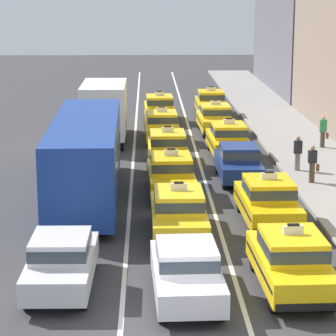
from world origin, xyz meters
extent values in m
cube|color=silver|center=(-1.60, 20.00, 0.00)|extent=(0.14, 80.00, 0.01)
cube|color=silver|center=(1.60, 20.00, 0.00)|extent=(0.14, 80.00, 0.01)
cube|color=gray|center=(7.20, 15.00, 0.07)|extent=(4.00, 90.00, 0.15)
cylinder|color=black|center=(-4.02, 4.66, 0.32)|extent=(0.25, 0.64, 0.64)
cylinder|color=black|center=(-2.58, 4.64, 0.32)|extent=(0.25, 0.64, 0.64)
cylinder|color=black|center=(-4.06, 1.82, 0.32)|extent=(0.25, 0.64, 0.64)
cylinder|color=black|center=(-2.61, 1.80, 0.32)|extent=(0.25, 0.64, 0.64)
cube|color=silver|center=(-3.32, 3.23, 0.65)|extent=(1.81, 4.32, 0.66)
cube|color=silver|center=(-3.32, 3.13, 1.28)|extent=(1.58, 1.92, 0.60)
cube|color=#2D3842|center=(-3.32, 3.13, 1.28)|extent=(1.60, 1.94, 0.33)
cylinder|color=black|center=(-4.38, 15.99, 0.32)|extent=(0.25, 0.64, 0.64)
cylinder|color=black|center=(-2.38, 16.02, 0.32)|extent=(0.25, 0.64, 0.64)
cylinder|color=black|center=(-4.26, 9.27, 0.32)|extent=(0.25, 0.64, 0.64)
cylinder|color=black|center=(-2.26, 9.30, 0.32)|extent=(0.25, 0.64, 0.64)
cube|color=navy|center=(-3.32, 12.64, 1.77)|extent=(2.69, 11.24, 2.90)
cube|color=#2D3842|center=(-3.32, 12.64, 2.02)|extent=(2.71, 10.79, 0.84)
cube|color=black|center=(-3.42, 18.19, 2.97)|extent=(2.13, 0.12, 0.36)
cylinder|color=black|center=(-4.15, 26.08, 0.32)|extent=(0.24, 0.64, 0.64)
cylinder|color=black|center=(-2.25, 26.08, 0.32)|extent=(0.24, 0.64, 0.64)
cylinder|color=black|center=(-4.14, 22.18, 0.32)|extent=(0.24, 0.64, 0.64)
cylinder|color=black|center=(-2.24, 22.18, 0.32)|extent=(0.24, 0.64, 0.64)
cube|color=black|center=(-3.20, 27.06, 1.37)|extent=(2.10, 2.20, 2.10)
cube|color=#2D3842|center=(-3.20, 28.13, 1.67)|extent=(1.93, 0.06, 0.76)
cube|color=silver|center=(-3.19, 23.80, 1.92)|extent=(2.30, 5.20, 2.70)
cylinder|color=black|center=(-0.65, 3.77, 0.32)|extent=(0.26, 0.65, 0.64)
cylinder|color=black|center=(0.79, 3.83, 0.32)|extent=(0.26, 0.65, 0.64)
cylinder|color=black|center=(-0.54, 0.94, 0.32)|extent=(0.26, 0.65, 0.64)
cylinder|color=black|center=(0.90, 0.99, 0.32)|extent=(0.26, 0.65, 0.64)
cube|color=silver|center=(0.12, 2.38, 0.65)|extent=(1.92, 4.36, 0.66)
cube|color=silver|center=(0.13, 2.28, 1.28)|extent=(1.63, 1.96, 0.60)
cube|color=#2D3842|center=(0.13, 2.28, 1.28)|extent=(1.65, 1.98, 0.33)
cylinder|color=black|center=(-0.63, 9.29, 0.32)|extent=(0.25, 0.64, 0.64)
cylinder|color=black|center=(0.85, 9.31, 0.32)|extent=(0.25, 0.64, 0.64)
cylinder|color=black|center=(-0.60, 6.23, 0.32)|extent=(0.25, 0.64, 0.64)
cylinder|color=black|center=(0.88, 6.25, 0.32)|extent=(0.25, 0.64, 0.64)
cube|color=yellow|center=(0.13, 7.77, 0.67)|extent=(1.85, 4.52, 0.70)
cube|color=black|center=(0.13, 7.77, 0.72)|extent=(1.86, 4.16, 0.10)
cube|color=yellow|center=(0.13, 7.62, 1.34)|extent=(1.62, 2.12, 0.64)
cube|color=#2D3842|center=(0.13, 7.62, 1.34)|extent=(1.64, 2.14, 0.35)
cube|color=white|center=(0.13, 7.62, 1.78)|extent=(0.56, 0.13, 0.24)
cube|color=black|center=(0.13, 7.62, 1.93)|extent=(0.32, 0.11, 0.06)
cube|color=black|center=(0.10, 9.98, 0.42)|extent=(1.71, 0.16, 0.20)
cube|color=black|center=(0.15, 5.56, 0.42)|extent=(1.71, 0.16, 0.20)
cylinder|color=black|center=(-0.74, 14.76, 0.32)|extent=(0.26, 0.65, 0.64)
cylinder|color=black|center=(0.74, 14.80, 0.32)|extent=(0.26, 0.65, 0.64)
cylinder|color=black|center=(-0.65, 11.70, 0.32)|extent=(0.26, 0.65, 0.64)
cylinder|color=black|center=(0.82, 11.74, 0.32)|extent=(0.26, 0.65, 0.64)
cube|color=yellow|center=(0.04, 13.25, 0.67)|extent=(1.93, 4.55, 0.70)
cube|color=black|center=(0.04, 13.25, 0.72)|extent=(1.94, 4.19, 0.10)
cube|color=yellow|center=(0.05, 13.10, 1.34)|extent=(1.66, 2.15, 0.64)
cube|color=#2D3842|center=(0.05, 13.10, 1.34)|extent=(1.68, 2.17, 0.35)
cube|color=white|center=(0.05, 13.10, 1.78)|extent=(0.56, 0.14, 0.24)
cube|color=black|center=(0.05, 13.10, 1.93)|extent=(0.32, 0.12, 0.06)
cube|color=black|center=(-0.02, 15.46, 0.42)|extent=(1.71, 0.19, 0.20)
cube|color=black|center=(0.11, 11.04, 0.42)|extent=(1.71, 0.19, 0.20)
cylinder|color=black|center=(-0.72, 19.93, 0.32)|extent=(0.25, 0.64, 0.64)
cylinder|color=black|center=(0.76, 19.96, 0.32)|extent=(0.25, 0.64, 0.64)
cylinder|color=black|center=(-0.67, 16.87, 0.32)|extent=(0.25, 0.64, 0.64)
cylinder|color=black|center=(0.81, 16.90, 0.32)|extent=(0.25, 0.64, 0.64)
cube|color=yellow|center=(0.05, 18.42, 0.67)|extent=(1.88, 4.53, 0.70)
cube|color=black|center=(0.05, 18.42, 0.72)|extent=(1.89, 4.17, 0.10)
cube|color=yellow|center=(0.05, 18.27, 1.34)|extent=(1.64, 2.13, 0.64)
cube|color=#2D3842|center=(0.05, 18.27, 1.34)|extent=(1.66, 2.15, 0.35)
cube|color=white|center=(0.05, 18.27, 1.78)|extent=(0.56, 0.13, 0.24)
cube|color=black|center=(0.05, 18.27, 1.93)|extent=(0.32, 0.12, 0.06)
cube|color=black|center=(0.01, 20.63, 0.42)|extent=(1.71, 0.17, 0.20)
cube|color=black|center=(0.08, 16.21, 0.42)|extent=(1.71, 0.17, 0.20)
cylinder|color=black|center=(-0.89, 25.94, 0.32)|extent=(0.26, 0.65, 0.64)
cylinder|color=black|center=(0.58, 25.98, 0.32)|extent=(0.26, 0.65, 0.64)
cylinder|color=black|center=(-0.81, 22.88, 0.32)|extent=(0.26, 0.65, 0.64)
cylinder|color=black|center=(0.67, 22.92, 0.32)|extent=(0.26, 0.65, 0.64)
cube|color=yellow|center=(-0.11, 24.43, 0.67)|extent=(1.92, 4.55, 0.70)
cube|color=black|center=(-0.11, 24.43, 0.72)|extent=(1.93, 4.19, 0.10)
cube|color=yellow|center=(-0.11, 24.28, 1.34)|extent=(1.66, 2.14, 0.64)
cube|color=#2D3842|center=(-0.11, 24.28, 1.34)|extent=(1.68, 2.16, 0.35)
cube|color=white|center=(-0.11, 24.28, 1.78)|extent=(0.56, 0.14, 0.24)
cube|color=black|center=(-0.11, 24.28, 1.93)|extent=(0.32, 0.12, 0.06)
cube|color=black|center=(-0.17, 26.64, 0.42)|extent=(1.71, 0.19, 0.20)
cube|color=black|center=(-0.05, 22.22, 0.42)|extent=(1.71, 0.19, 0.20)
cylinder|color=black|center=(-0.91, 32.40, 0.32)|extent=(0.26, 0.65, 0.64)
cylinder|color=black|center=(0.57, 32.44, 0.32)|extent=(0.26, 0.65, 0.64)
cylinder|color=black|center=(-0.82, 29.34, 0.32)|extent=(0.26, 0.65, 0.64)
cylinder|color=black|center=(0.66, 29.38, 0.32)|extent=(0.26, 0.65, 0.64)
cube|color=yellow|center=(-0.13, 30.89, 0.67)|extent=(1.93, 4.55, 0.70)
cube|color=black|center=(-0.13, 30.89, 0.72)|extent=(1.94, 4.19, 0.10)
cube|color=yellow|center=(-0.12, 30.74, 1.34)|extent=(1.66, 2.15, 0.64)
cube|color=#2D3842|center=(-0.12, 30.74, 1.34)|extent=(1.68, 2.17, 0.35)
cube|color=white|center=(-0.12, 30.74, 1.78)|extent=(0.56, 0.14, 0.24)
cube|color=black|center=(-0.12, 30.74, 1.93)|extent=(0.32, 0.12, 0.06)
cube|color=black|center=(-0.19, 33.10, 0.42)|extent=(1.71, 0.19, 0.20)
cube|color=black|center=(-0.06, 28.68, 0.42)|extent=(1.71, 0.19, 0.20)
cylinder|color=black|center=(2.28, 4.52, 0.32)|extent=(0.26, 0.65, 0.64)
cylinder|color=black|center=(3.75, 4.56, 0.32)|extent=(0.26, 0.65, 0.64)
cylinder|color=black|center=(2.37, 1.46, 0.32)|extent=(0.26, 0.65, 0.64)
cylinder|color=black|center=(3.84, 1.51, 0.32)|extent=(0.26, 0.65, 0.64)
cube|color=yellow|center=(3.06, 3.01, 0.67)|extent=(1.93, 4.55, 0.70)
cube|color=black|center=(3.06, 3.01, 0.72)|extent=(1.94, 4.19, 0.10)
cube|color=yellow|center=(3.06, 2.86, 1.34)|extent=(1.66, 2.15, 0.64)
cube|color=#2D3842|center=(3.06, 2.86, 1.34)|extent=(1.68, 2.17, 0.35)
cube|color=white|center=(3.06, 2.86, 1.78)|extent=(0.56, 0.14, 0.24)
cube|color=black|center=(3.06, 2.86, 1.93)|extent=(0.32, 0.12, 0.06)
cube|color=black|center=(2.99, 5.22, 0.42)|extent=(1.71, 0.19, 0.20)
cube|color=black|center=(3.12, 0.80, 0.42)|extent=(1.71, 0.19, 0.20)
cylinder|color=black|center=(2.58, 10.72, 0.32)|extent=(0.26, 0.65, 0.64)
cylinder|color=black|center=(4.06, 10.75, 0.32)|extent=(0.26, 0.65, 0.64)
cylinder|color=black|center=(2.66, 7.66, 0.32)|extent=(0.26, 0.65, 0.64)
cylinder|color=black|center=(4.14, 7.69, 0.32)|extent=(0.26, 0.65, 0.64)
cube|color=yellow|center=(3.36, 9.21, 0.67)|extent=(1.91, 4.54, 0.70)
cube|color=black|center=(3.36, 9.21, 0.72)|extent=(1.92, 4.18, 0.10)
cube|color=yellow|center=(3.36, 9.06, 1.34)|extent=(1.65, 2.14, 0.64)
cube|color=#2D3842|center=(3.36, 9.06, 1.34)|extent=(1.67, 2.16, 0.35)
cube|color=white|center=(3.36, 9.06, 1.78)|extent=(0.56, 0.13, 0.24)
cube|color=black|center=(3.36, 9.06, 1.93)|extent=(0.32, 0.12, 0.06)
cube|color=black|center=(3.31, 11.41, 0.42)|extent=(1.71, 0.18, 0.20)
cube|color=black|center=(3.41, 7.00, 0.42)|extent=(1.71, 0.18, 0.20)
cylinder|color=black|center=(2.33, 16.95, 0.32)|extent=(0.24, 0.64, 0.64)
cylinder|color=black|center=(3.77, 16.95, 0.32)|extent=(0.24, 0.64, 0.64)
cylinder|color=black|center=(2.34, 14.11, 0.32)|extent=(0.24, 0.64, 0.64)
cylinder|color=black|center=(3.79, 14.12, 0.32)|extent=(0.24, 0.64, 0.64)
cube|color=navy|center=(3.06, 15.53, 0.65)|extent=(1.78, 4.31, 0.66)
cube|color=navy|center=(3.06, 15.43, 1.28)|extent=(1.57, 1.91, 0.60)
cube|color=#2D3842|center=(3.06, 15.43, 1.28)|extent=(1.59, 1.93, 0.33)
cylinder|color=black|center=(2.35, 22.07, 0.32)|extent=(0.26, 0.65, 0.64)
cylinder|color=black|center=(3.83, 22.11, 0.32)|extent=(0.26, 0.65, 0.64)
cylinder|color=black|center=(2.43, 19.01, 0.32)|extent=(0.26, 0.65, 0.64)
cylinder|color=black|center=(3.91, 19.05, 0.32)|extent=(0.26, 0.65, 0.64)
cube|color=yellow|center=(3.13, 20.56, 0.67)|extent=(1.92, 4.55, 0.70)
cube|color=black|center=(3.13, 20.56, 0.72)|extent=(1.93, 4.19, 0.10)
cube|color=yellow|center=(3.13, 20.41, 1.34)|extent=(1.66, 2.14, 0.64)
cube|color=#2D3842|center=(3.13, 20.41, 1.34)|extent=(1.68, 2.16, 0.35)
cube|color=white|center=(3.13, 20.41, 1.78)|extent=(0.56, 0.14, 0.24)
cube|color=black|center=(3.13, 20.41, 1.93)|extent=(0.32, 0.12, 0.06)
cube|color=black|center=(3.07, 22.77, 0.42)|extent=(1.71, 0.19, 0.20)
cube|color=black|center=(3.19, 18.35, 0.42)|extent=(1.71, 0.19, 0.20)
cylinder|color=black|center=(2.25, 28.48, 0.32)|extent=(0.26, 0.65, 0.64)
cylinder|color=black|center=(3.72, 28.51, 0.32)|extent=(0.26, 0.65, 0.64)
cylinder|color=black|center=(2.32, 25.42, 0.32)|extent=(0.26, 0.65, 0.64)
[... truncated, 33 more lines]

